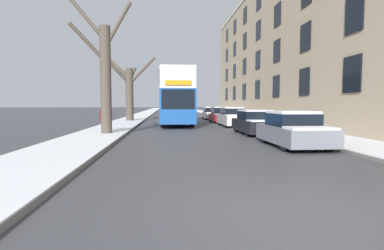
# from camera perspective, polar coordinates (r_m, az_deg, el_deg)

# --- Properties ---
(ground_plane) EXTENTS (320.00, 320.00, 0.00)m
(ground_plane) POSITION_cam_1_polar(r_m,az_deg,el_deg) (5.19, 19.20, -15.66)
(ground_plane) COLOR #424247
(sidewalk_left) EXTENTS (2.88, 130.00, 0.16)m
(sidewalk_left) POSITION_cam_1_polar(r_m,az_deg,el_deg) (57.59, -8.61, 2.32)
(sidewalk_left) COLOR slate
(sidewalk_left) RESTS_ON ground
(sidewalk_right) EXTENTS (2.88, 130.00, 0.16)m
(sidewalk_right) POSITION_cam_1_polar(r_m,az_deg,el_deg) (57.99, 2.64, 2.37)
(sidewalk_right) COLOR slate
(sidewalk_right) RESTS_ON ground
(terrace_facade_right) EXTENTS (9.10, 46.20, 14.49)m
(terrace_facade_right) POSITION_cam_1_polar(r_m,az_deg,el_deg) (30.53, 22.34, 14.12)
(terrace_facade_right) COLOR tan
(terrace_facade_right) RESTS_ON ground
(bare_tree_left_0) EXTENTS (3.75, 1.20, 7.89)m
(bare_tree_left_0) POSITION_cam_1_polar(r_m,az_deg,el_deg) (16.94, -16.38, 9.50)
(bare_tree_left_0) COLOR #4C4238
(bare_tree_left_0) RESTS_ON ground
(bare_tree_left_1) EXTENTS (5.06, 3.17, 6.56)m
(bare_tree_left_1) POSITION_cam_1_polar(r_m,az_deg,el_deg) (29.58, -11.95, 6.72)
(bare_tree_left_1) COLOR #4C4238
(bare_tree_left_1) RESTS_ON ground
(double_decker_bus) EXTENTS (2.56, 10.10, 4.38)m
(double_decker_bus) POSITION_cam_1_polar(r_m,az_deg,el_deg) (25.31, -3.12, 5.69)
(double_decker_bus) COLOR #194C99
(double_decker_bus) RESTS_ON ground
(parked_car_0) EXTENTS (1.89, 3.96, 1.44)m
(parked_car_0) POSITION_cam_1_polar(r_m,az_deg,el_deg) (12.85, 18.75, -0.95)
(parked_car_0) COLOR slate
(parked_car_0) RESTS_ON ground
(parked_car_1) EXTENTS (1.84, 4.30, 1.39)m
(parked_car_1) POSITION_cam_1_polar(r_m,az_deg,el_deg) (17.73, 11.97, 0.43)
(parked_car_1) COLOR black
(parked_car_1) RESTS_ON ground
(parked_car_2) EXTENTS (1.70, 4.26, 1.49)m
(parked_car_2) POSITION_cam_1_polar(r_m,az_deg,el_deg) (23.64, 7.64, 1.45)
(parked_car_2) COLOR silver
(parked_car_2) RESTS_ON ground
(parked_car_3) EXTENTS (1.72, 4.13, 1.47)m
(parked_car_3) POSITION_cam_1_polar(r_m,az_deg,el_deg) (28.63, 5.42, 1.87)
(parked_car_3) COLOR maroon
(parked_car_3) RESTS_ON ground
(parked_car_4) EXTENTS (1.71, 4.04, 1.42)m
(parked_car_4) POSITION_cam_1_polar(r_m,az_deg,el_deg) (34.41, 3.65, 2.20)
(parked_car_4) COLOR silver
(parked_car_4) RESTS_ON ground
(pedestrian_left_sidewalk) EXTENTS (0.36, 0.36, 1.64)m
(pedestrian_left_sidewalk) POSITION_cam_1_polar(r_m,az_deg,el_deg) (17.78, -16.59, 1.17)
(pedestrian_left_sidewalk) COLOR #4C4742
(pedestrian_left_sidewalk) RESTS_ON ground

